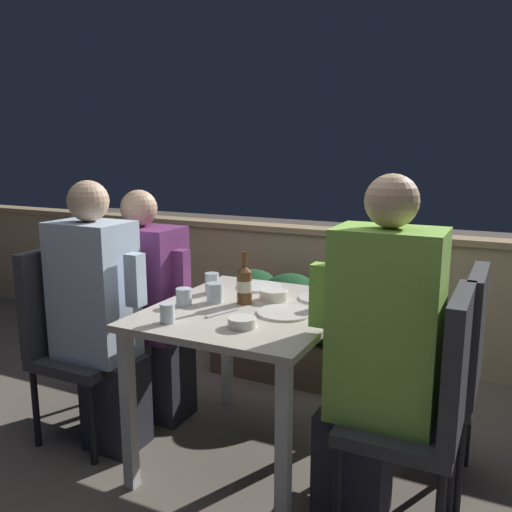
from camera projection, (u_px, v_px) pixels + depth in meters
The scene contains 24 objects.
ground_plane at pixel (249, 456), 2.57m from camera, with size 16.00×16.00×0.00m, color #665B51.
parapet_wall at pixel (343, 292), 3.76m from camera, with size 9.00×0.18×0.89m.
dining_table at pixel (249, 329), 2.44m from camera, with size 0.81×0.95×0.74m.
planter_hedge at pixel (289, 320), 3.40m from camera, with size 0.96×0.47×0.67m.
chair_left_near at pixel (70, 328), 2.67m from camera, with size 0.42×0.41×0.96m.
person_blue_shirt at pixel (100, 316), 2.57m from camera, with size 0.47×0.26×1.29m.
chair_left_far at pixel (118, 310), 2.97m from camera, with size 0.42×0.41×0.96m.
person_purple_stripe at pixel (148, 306), 2.87m from camera, with size 0.50×0.26×1.22m.
chair_right_near at pixel (430, 398), 1.93m from camera, with size 0.42×0.41×0.96m.
person_green_blouse at pixel (376, 356), 1.99m from camera, with size 0.48×0.26×1.35m.
chair_right_far at pixel (451, 361), 2.26m from camera, with size 0.42×0.41×0.96m.
beer_bottle at pixel (244, 284), 2.46m from camera, with size 0.07×0.07×0.24m.
plate_0 at pixel (285, 313), 2.32m from camera, with size 0.24×0.24×0.01m.
plate_1 at pixel (321, 298), 2.54m from camera, with size 0.21×0.21×0.01m.
plate_2 at pixel (259, 286), 2.76m from camera, with size 0.22×0.22×0.01m.
bowl_0 at pixel (274, 294), 2.52m from camera, with size 0.13×0.13×0.05m.
bowl_1 at pixel (242, 322), 2.15m from camera, with size 0.11×0.11×0.04m.
glass_cup_0 at pixel (167, 313), 2.20m from camera, with size 0.06×0.06×0.08m.
glass_cup_1 at pixel (215, 293), 2.49m from camera, with size 0.08×0.08×0.09m.
glass_cup_2 at pixel (212, 283), 2.65m from camera, with size 0.07×0.07×0.10m.
glass_cup_3 at pixel (328, 297), 2.38m from camera, with size 0.07×0.07×0.11m.
glass_cup_4 at pixel (349, 284), 2.60m from camera, with size 0.06×0.06×0.12m.
glass_cup_5 at pixel (184, 297), 2.44m from camera, with size 0.07×0.07×0.08m.
fork_0 at pixel (222, 313), 2.32m from camera, with size 0.08×0.17×0.01m.
Camera 1 is at (1.05, -2.08, 1.44)m, focal length 38.00 mm.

